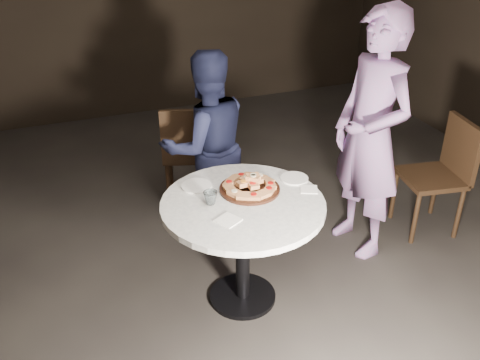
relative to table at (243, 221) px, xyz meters
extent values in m
plane|color=black|center=(0.13, 0.12, -0.63)|extent=(7.00, 7.00, 0.00)
cylinder|color=black|center=(0.00, 0.00, -0.61)|extent=(0.52, 0.52, 0.03)
cylinder|color=black|center=(0.00, 0.00, -0.24)|extent=(0.11, 0.11, 0.71)
cylinder|color=silver|center=(0.00, 0.00, 0.12)|extent=(1.18, 1.18, 0.04)
cylinder|color=black|center=(0.09, 0.12, 0.15)|extent=(0.47, 0.47, 0.02)
cube|color=#B67646|center=(0.22, 0.08, 0.17)|extent=(0.08, 0.09, 0.04)
cylinder|color=#AD110D|center=(0.22, 0.08, 0.19)|extent=(0.04, 0.04, 0.01)
cube|color=#B67646|center=(0.23, 0.14, 0.17)|extent=(0.09, 0.10, 0.04)
cube|color=#B67646|center=(0.20, 0.20, 0.17)|extent=(0.10, 0.10, 0.04)
cylinder|color=beige|center=(0.20, 0.20, 0.19)|extent=(0.05, 0.05, 0.01)
cube|color=#B67646|center=(0.15, 0.24, 0.17)|extent=(0.10, 0.10, 0.04)
cube|color=#B67646|center=(0.09, 0.25, 0.17)|extent=(0.08, 0.07, 0.04)
cylinder|color=#AD110D|center=(0.09, 0.25, 0.19)|extent=(0.04, 0.04, 0.01)
cube|color=#B67646|center=(0.03, 0.24, 0.17)|extent=(0.10, 0.10, 0.04)
cube|color=#B67646|center=(-0.02, 0.19, 0.17)|extent=(0.10, 0.10, 0.04)
cylinder|color=#AD110D|center=(-0.02, 0.19, 0.19)|extent=(0.05, 0.05, 0.01)
cube|color=#B67646|center=(-0.04, 0.13, 0.17)|extent=(0.07, 0.08, 0.04)
cube|color=#B67646|center=(-0.03, 0.07, 0.17)|extent=(0.09, 0.10, 0.04)
cylinder|color=beige|center=(-0.03, 0.07, 0.19)|extent=(0.05, 0.05, 0.01)
cube|color=#B67646|center=(0.01, 0.02, 0.17)|extent=(0.10, 0.10, 0.04)
cube|color=#B67646|center=(0.07, -0.01, 0.17)|extent=(0.10, 0.09, 0.04)
cylinder|color=#AD110D|center=(0.07, -0.01, 0.19)|extent=(0.05, 0.05, 0.01)
cube|color=#B67646|center=(0.13, -0.01, 0.17)|extent=(0.10, 0.08, 0.04)
cube|color=#B67646|center=(0.19, 0.02, 0.17)|extent=(0.10, 0.10, 0.04)
cylinder|color=#AD110D|center=(0.19, 0.02, 0.19)|extent=(0.05, 0.05, 0.01)
cube|color=#B67646|center=(0.14, 0.12, 0.20)|extent=(0.09, 0.08, 0.03)
cylinder|color=#2D6B1E|center=(0.14, 0.12, 0.22)|extent=(0.05, 0.05, 0.01)
cube|color=#B67646|center=(0.09, 0.16, 0.20)|extent=(0.10, 0.09, 0.03)
cylinder|color=beige|center=(0.09, 0.16, 0.22)|extent=(0.05, 0.05, 0.01)
cube|color=#B67646|center=(0.05, 0.12, 0.20)|extent=(0.09, 0.07, 0.04)
cylinder|color=orange|center=(0.05, 0.12, 0.22)|extent=(0.04, 0.04, 0.01)
cube|color=#B67646|center=(0.10, 0.08, 0.20)|extent=(0.06, 0.08, 0.03)
cylinder|color=#AD110D|center=(0.10, 0.08, 0.22)|extent=(0.04, 0.04, 0.01)
cube|color=#B67646|center=(0.12, 0.13, 0.23)|extent=(0.09, 0.07, 0.03)
cylinder|color=beige|center=(0.12, 0.13, 0.25)|extent=(0.04, 0.04, 0.01)
cube|color=#B67646|center=(0.12, 0.12, 0.23)|extent=(0.10, 0.10, 0.03)
cylinder|color=beige|center=(0.12, 0.12, 0.25)|extent=(0.05, 0.05, 0.01)
cylinder|color=white|center=(-0.21, 0.29, 0.15)|extent=(0.23, 0.23, 0.01)
cylinder|color=white|center=(0.43, 0.15, 0.15)|extent=(0.23, 0.23, 0.01)
imported|color=silver|center=(-0.19, 0.06, 0.18)|extent=(0.10, 0.10, 0.08)
cube|color=white|center=(-0.16, -0.16, 0.15)|extent=(0.17, 0.17, 0.01)
cube|color=white|center=(0.45, -0.01, 0.15)|extent=(0.14, 0.14, 0.01)
cube|color=black|center=(0.06, 1.40, -0.16)|extent=(0.55, 0.55, 0.04)
cube|color=black|center=(-0.01, 1.19, 0.08)|extent=(0.43, 0.17, 0.47)
cylinder|color=black|center=(0.29, 1.52, -0.39)|extent=(0.05, 0.05, 0.47)
cylinder|color=black|center=(-0.07, 1.63, -0.39)|extent=(0.05, 0.05, 0.47)
cylinder|color=black|center=(0.18, 1.16, -0.39)|extent=(0.05, 0.05, 0.47)
cylinder|color=black|center=(-0.18, 1.27, -0.39)|extent=(0.05, 0.05, 0.47)
cube|color=black|center=(1.69, 0.27, -0.16)|extent=(0.50, 0.50, 0.04)
cube|color=black|center=(1.90, 0.23, 0.07)|extent=(0.11, 0.43, 0.46)
cylinder|color=black|center=(1.54, 0.48, -0.39)|extent=(0.04, 0.04, 0.46)
cylinder|color=black|center=(1.48, 0.12, -0.39)|extent=(0.04, 0.04, 0.46)
cylinder|color=black|center=(1.90, 0.42, -0.39)|extent=(0.04, 0.04, 0.46)
cylinder|color=black|center=(1.84, 0.06, -0.39)|extent=(0.04, 0.04, 0.46)
imported|color=#141832|center=(0.06, 0.90, 0.12)|extent=(0.75, 0.60, 1.48)
imported|color=slate|center=(1.08, 0.27, 0.29)|extent=(0.52, 0.72, 1.84)
camera|label=1|loc=(-1.03, -2.61, 1.86)|focal=40.00mm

